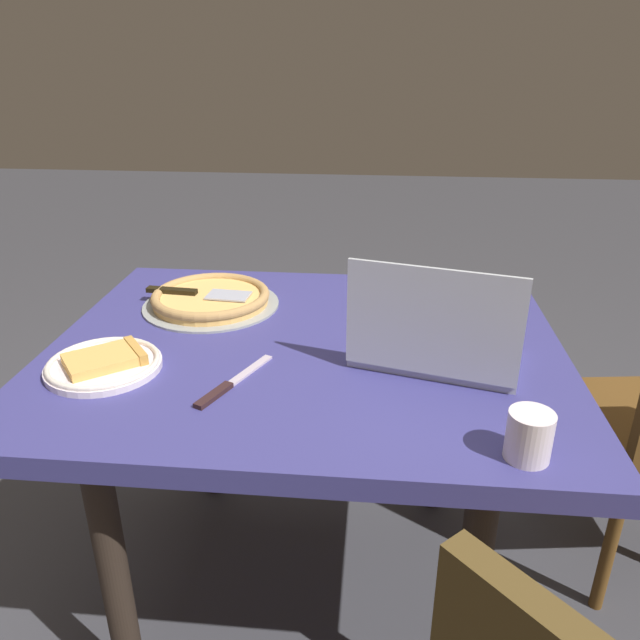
{
  "coord_description": "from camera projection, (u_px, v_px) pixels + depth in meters",
  "views": [
    {
      "loc": [
        0.15,
        -1.25,
        1.35
      ],
      "look_at": [
        0.03,
        0.06,
        0.77
      ],
      "focal_mm": 34.23,
      "sensor_mm": 36.0,
      "label": 1
    }
  ],
  "objects": [
    {
      "name": "pizza_tray",
      "position": [
        211.0,
        298.0,
        1.59
      ],
      "size": [
        0.35,
        0.35,
        0.04
      ],
      "color": "#979C9A",
      "rests_on": "dining_table"
    },
    {
      "name": "pizza_plate",
      "position": [
        105.0,
        363.0,
        1.27
      ],
      "size": [
        0.24,
        0.24,
        0.04
      ],
      "color": "white",
      "rests_on": "dining_table"
    },
    {
      "name": "ground_plane",
      "position": [
        309.0,
        580.0,
        1.7
      ],
      "size": [
        12.0,
        12.0,
        0.0
      ],
      "primitive_type": "plane",
      "color": "#3D3D43"
    },
    {
      "name": "drink_cup",
      "position": [
        529.0,
        435.0,
        0.99
      ],
      "size": [
        0.08,
        0.08,
        0.08
      ],
      "color": "white",
      "rests_on": "dining_table"
    },
    {
      "name": "laptop",
      "position": [
        435.0,
        343.0,
        1.27
      ],
      "size": [
        0.39,
        0.3,
        0.24
      ],
      "color": "silver",
      "rests_on": "dining_table"
    },
    {
      "name": "dining_table",
      "position": [
        307.0,
        375.0,
        1.43
      ],
      "size": [
        1.16,
        0.94,
        0.74
      ],
      "color": "navy",
      "rests_on": "ground_plane"
    },
    {
      "name": "table_knife",
      "position": [
        228.0,
        385.0,
        1.21
      ],
      "size": [
        0.11,
        0.23,
        0.01
      ],
      "color": "silver",
      "rests_on": "dining_table"
    }
  ]
}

